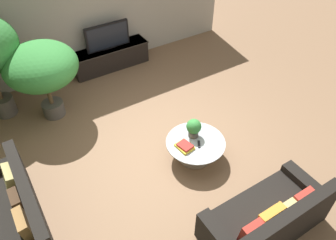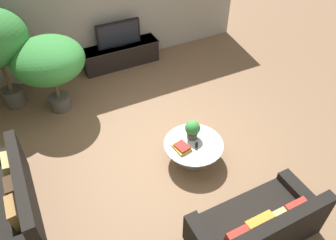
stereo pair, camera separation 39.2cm
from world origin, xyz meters
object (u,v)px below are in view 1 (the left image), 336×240
Objects in this scene: television at (107,36)px; potted_palm_corner at (41,68)px; media_console at (110,57)px; coffee_table at (195,147)px; couch_by_wall at (13,217)px; couch_near_entry at (267,219)px; potted_plant_tabletop at (194,128)px.

television is 0.67× the size of potted_palm_corner.
coffee_table is (0.01, -3.50, 0.00)m from media_console.
potted_palm_corner is (-1.73, -1.01, 0.84)m from media_console.
coffee_table is 0.54× the size of couch_by_wall.
television is 4.44m from couch_by_wall.
coffee_table is 1.69m from couch_near_entry.
television is at bearing 137.46° from couch_by_wall.
potted_plant_tabletop is at bearing -90.49° from couch_near_entry.
couch_near_entry is 1.85m from potted_plant_tabletop.
potted_palm_corner is (-1.77, 4.18, 0.83)m from couch_near_entry.
potted_plant_tabletop is at bearing 70.98° from coffee_table.
potted_palm_corner is (-1.74, 2.49, 0.84)m from coffee_table.
couch_near_entry is at bearing 57.39° from couch_by_wall.
coffee_table is 0.65× the size of potted_palm_corner.
potted_palm_corner is at bearing 150.79° from couch_by_wall.
media_console is at bearing -89.53° from couch_near_entry.
media_console is 2.17m from potted_palm_corner.
media_console is at bearing 90.00° from television.
potted_plant_tabletop is (0.02, 1.83, 0.30)m from couch_near_entry.
potted_palm_corner reaches higher than couch_near_entry.
potted_palm_corner is 4.43× the size of potted_plant_tabletop.
coffee_table is 0.35m from potted_plant_tabletop.
potted_plant_tabletop is (0.06, -3.36, 0.31)m from media_console.
couch_by_wall and couch_near_entry have the same top height.
television is 5.21m from couch_near_entry.
couch_by_wall is at bearing -119.21° from potted_palm_corner.
media_console is 1.19× the size of potted_palm_corner.
couch_near_entry reaches higher than potted_plant_tabletop.
media_console is 3.37m from potted_plant_tabletop.
potted_plant_tabletop reaches higher than media_console.
potted_plant_tabletop is (3.04, -0.11, 0.30)m from couch_by_wall.
potted_palm_corner is 3.00m from potted_plant_tabletop.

